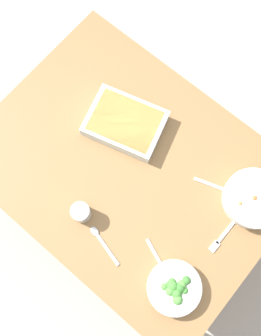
{
  "coord_description": "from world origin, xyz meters",
  "views": [
    {
      "loc": [
        0.25,
        -0.29,
        2.22
      ],
      "look_at": [
        0.0,
        0.0,
        0.74
      ],
      "focal_mm": 40.83,
      "sensor_mm": 36.0,
      "label": 1
    }
  ],
  "objects_px": {
    "spoon_by_stew": "(221,188)",
    "spoon_by_broccoli": "(162,266)",
    "drink_cup": "(81,213)",
    "fork_on_table": "(223,236)",
    "baking_dish": "(125,123)",
    "broccoli_bowl": "(174,288)",
    "stew_bowl": "(253,199)",
    "spoon_spare": "(101,240)"
  },
  "relations": [
    {
      "from": "broccoli_bowl",
      "to": "drink_cup",
      "type": "height_order",
      "value": "drink_cup"
    },
    {
      "from": "stew_bowl",
      "to": "baking_dish",
      "type": "height_order",
      "value": "same"
    },
    {
      "from": "drink_cup",
      "to": "fork_on_table",
      "type": "distance_m",
      "value": 0.55
    },
    {
      "from": "baking_dish",
      "to": "fork_on_table",
      "type": "relative_size",
      "value": 1.97
    },
    {
      "from": "drink_cup",
      "to": "fork_on_table",
      "type": "xyz_separation_m",
      "value": [
        0.47,
        0.28,
        -0.04
      ]
    },
    {
      "from": "baking_dish",
      "to": "spoon_by_stew",
      "type": "relative_size",
      "value": 2.03
    },
    {
      "from": "baking_dish",
      "to": "broccoli_bowl",
      "type": "bearing_deg",
      "value": -33.99
    },
    {
      "from": "fork_on_table",
      "to": "baking_dish",
      "type": "bearing_deg",
      "value": 170.04
    },
    {
      "from": "stew_bowl",
      "to": "spoon_by_stew",
      "type": "xyz_separation_m",
      "value": [
        -0.12,
        -0.04,
        -0.03
      ]
    },
    {
      "from": "spoon_spare",
      "to": "drink_cup",
      "type": "bearing_deg",
      "value": 166.38
    },
    {
      "from": "baking_dish",
      "to": "spoon_by_stew",
      "type": "xyz_separation_m",
      "value": [
        0.46,
        0.04,
        -0.03
      ]
    },
    {
      "from": "drink_cup",
      "to": "spoon_by_stew",
      "type": "relative_size",
      "value": 0.49
    },
    {
      "from": "baking_dish",
      "to": "drink_cup",
      "type": "relative_size",
      "value": 4.11
    },
    {
      "from": "stew_bowl",
      "to": "baking_dish",
      "type": "bearing_deg",
      "value": -171.89
    },
    {
      "from": "drink_cup",
      "to": "spoon_spare",
      "type": "height_order",
      "value": "drink_cup"
    },
    {
      "from": "stew_bowl",
      "to": "fork_on_table",
      "type": "relative_size",
      "value": 1.34
    },
    {
      "from": "drink_cup",
      "to": "spoon_by_broccoli",
      "type": "distance_m",
      "value": 0.36
    },
    {
      "from": "fork_on_table",
      "to": "broccoli_bowl",
      "type": "bearing_deg",
      "value": -95.65
    },
    {
      "from": "stew_bowl",
      "to": "spoon_spare",
      "type": "xyz_separation_m",
      "value": [
        -0.35,
        -0.5,
        -0.03
      ]
    },
    {
      "from": "spoon_by_broccoli",
      "to": "baking_dish",
      "type": "bearing_deg",
      "value": 144.06
    },
    {
      "from": "fork_on_table",
      "to": "spoon_by_broccoli",
      "type": "bearing_deg",
      "value": -114.22
    },
    {
      "from": "stew_bowl",
      "to": "spoon_by_broccoli",
      "type": "relative_size",
      "value": 1.39
    },
    {
      "from": "stew_bowl",
      "to": "baking_dish",
      "type": "xyz_separation_m",
      "value": [
        -0.58,
        -0.08,
        0.0
      ]
    },
    {
      "from": "stew_bowl",
      "to": "spoon_by_broccoli",
      "type": "distance_m",
      "value": 0.43
    },
    {
      "from": "drink_cup",
      "to": "spoon_spare",
      "type": "relative_size",
      "value": 0.49
    },
    {
      "from": "spoon_by_broccoli",
      "to": "fork_on_table",
      "type": "xyz_separation_m",
      "value": [
        0.11,
        0.24,
        -0.0
      ]
    },
    {
      "from": "stew_bowl",
      "to": "spoon_by_broccoli",
      "type": "height_order",
      "value": "stew_bowl"
    },
    {
      "from": "spoon_by_stew",
      "to": "spoon_by_broccoli",
      "type": "relative_size",
      "value": 1.01
    },
    {
      "from": "baking_dish",
      "to": "drink_cup",
      "type": "height_order",
      "value": "drink_cup"
    },
    {
      "from": "broccoli_bowl",
      "to": "drink_cup",
      "type": "distance_m",
      "value": 0.44
    },
    {
      "from": "stew_bowl",
      "to": "drink_cup",
      "type": "bearing_deg",
      "value": -135.08
    },
    {
      "from": "stew_bowl",
      "to": "broccoli_bowl",
      "type": "height_order",
      "value": "broccoli_bowl"
    },
    {
      "from": "drink_cup",
      "to": "spoon_by_broccoli",
      "type": "height_order",
      "value": "drink_cup"
    },
    {
      "from": "spoon_by_broccoli",
      "to": "stew_bowl",
      "type": "bearing_deg",
      "value": 75.49
    },
    {
      "from": "broccoli_bowl",
      "to": "baking_dish",
      "type": "height_order",
      "value": "broccoli_bowl"
    },
    {
      "from": "broccoli_bowl",
      "to": "spoon_by_stew",
      "type": "relative_size",
      "value": 1.17
    },
    {
      "from": "broccoli_bowl",
      "to": "stew_bowl",
      "type": "bearing_deg",
      "value": 86.39
    },
    {
      "from": "spoon_spare",
      "to": "fork_on_table",
      "type": "relative_size",
      "value": 0.99
    },
    {
      "from": "spoon_spare",
      "to": "broccoli_bowl",
      "type": "bearing_deg",
      "value": 7.95
    },
    {
      "from": "spoon_by_stew",
      "to": "spoon_by_broccoli",
      "type": "xyz_separation_m",
      "value": [
        0.01,
        -0.38,
        0.0
      ]
    },
    {
      "from": "stew_bowl",
      "to": "spoon_spare",
      "type": "relative_size",
      "value": 1.36
    },
    {
      "from": "drink_cup",
      "to": "spoon_by_broccoli",
      "type": "relative_size",
      "value": 0.5
    }
  ]
}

